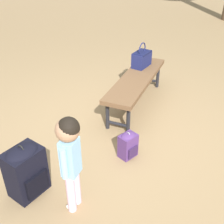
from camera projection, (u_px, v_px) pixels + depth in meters
name	position (u px, v px, depth m)	size (l,w,h in m)	color
ground_plane	(111.00, 138.00, 3.51)	(40.00, 40.00, 0.00)	#8C704C
park_bench	(136.00, 81.00, 3.99)	(1.63, 0.56, 0.45)	brown
handbag	(142.00, 58.00, 4.23)	(0.36, 0.26, 0.37)	#191E4C
child_standing	(70.00, 151.00, 2.30)	(0.26, 0.20, 0.97)	#E5B2C6
backpack_large	(26.00, 169.00, 2.64)	(0.40, 0.36, 0.57)	black
backpack_small	(128.00, 144.00, 3.15)	(0.24, 0.22, 0.33)	#4C2D66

